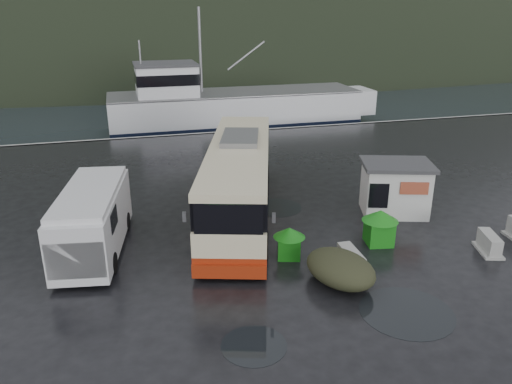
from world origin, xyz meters
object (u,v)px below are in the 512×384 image
object	(u,v)px
coach_bus	(240,214)
jersey_barrier_a	(350,270)
jersey_barrier_b	(488,252)
dome_tent	(339,282)
white_van	(97,251)
waste_bin_left	(289,257)
waste_bin_right	(378,243)
ticket_kiosk	(393,212)
fishing_trawler	(236,113)

from	to	relation	value
coach_bus	jersey_barrier_a	distance (m)	7.08
jersey_barrier_b	dome_tent	bearing A→B (deg)	-174.75
coach_bus	jersey_barrier_b	size ratio (longest dim) A/B	8.33
white_van	jersey_barrier_a	size ratio (longest dim) A/B	3.86
waste_bin_left	waste_bin_right	size ratio (longest dim) A/B	0.84
white_van	ticket_kiosk	xyz separation A→B (m)	(13.90, 0.42, 0.00)
fishing_trawler	jersey_barrier_a	bearing A→B (deg)	-94.77
dome_tent	jersey_barrier_b	world-z (taller)	dome_tent
white_van	jersey_barrier_a	distance (m)	10.35
white_van	waste_bin_right	size ratio (longest dim) A/B	4.28
coach_bus	dome_tent	bearing A→B (deg)	-57.36
white_van	jersey_barrier_a	world-z (taller)	white_van
ticket_kiosk	fishing_trawler	size ratio (longest dim) A/B	0.12
waste_bin_left	jersey_barrier_b	world-z (taller)	waste_bin_left
waste_bin_left	fishing_trawler	size ratio (longest dim) A/B	0.05
dome_tent	waste_bin_right	bearing A→B (deg)	40.89
jersey_barrier_b	ticket_kiosk	bearing A→B (deg)	109.53
waste_bin_right	coach_bus	bearing A→B (deg)	136.62
fishing_trawler	coach_bus	bearing A→B (deg)	-102.70
waste_bin_right	dome_tent	xyz separation A→B (m)	(-2.90, -2.51, 0.00)
coach_bus	ticket_kiosk	distance (m)	7.50
waste_bin_right	dome_tent	distance (m)	3.84
jersey_barrier_b	fishing_trawler	xyz separation A→B (m)	(-3.75, 29.99, 0.00)
white_van	waste_bin_left	size ratio (longest dim) A/B	5.09
jersey_barrier_b	waste_bin_right	bearing A→B (deg)	154.84
waste_bin_right	dome_tent	bearing A→B (deg)	-139.11
waste_bin_right	fishing_trawler	size ratio (longest dim) A/B	0.06
coach_bus	dome_tent	world-z (taller)	coach_bus
white_van	ticket_kiosk	distance (m)	13.91
dome_tent	jersey_barrier_b	xyz separation A→B (m)	(6.91, 0.63, 0.00)
jersey_barrier_a	jersey_barrier_b	xyz separation A→B (m)	(6.16, -0.06, 0.00)
waste_bin_right	jersey_barrier_b	size ratio (longest dim) A/B	0.98
waste_bin_left	dome_tent	world-z (taller)	waste_bin_left
jersey_barrier_a	jersey_barrier_b	world-z (taller)	jersey_barrier_a
white_van	dome_tent	world-z (taller)	white_van
waste_bin_left	jersey_barrier_b	distance (m)	8.26
white_van	waste_bin_right	bearing A→B (deg)	-2.95
white_van	jersey_barrier_b	distance (m)	16.17
fishing_trawler	waste_bin_left	bearing A→B (deg)	-98.86
coach_bus	waste_bin_right	xyz separation A→B (m)	(4.95, -4.68, 0.00)
ticket_kiosk	jersey_barrier_b	xyz separation A→B (m)	(1.68, -4.74, 0.00)
dome_tent	jersey_barrier_a	world-z (taller)	dome_tent
waste_bin_right	fishing_trawler	world-z (taller)	fishing_trawler
waste_bin_right	waste_bin_left	bearing A→B (deg)	-177.87
coach_bus	waste_bin_right	bearing A→B (deg)	-26.65
waste_bin_left	ticket_kiosk	size ratio (longest dim) A/B	0.39
white_van	jersey_barrier_b	xyz separation A→B (m)	(15.58, -4.33, 0.00)
waste_bin_right	jersey_barrier_a	size ratio (longest dim) A/B	0.90
waste_bin_right	dome_tent	world-z (taller)	waste_bin_right
coach_bus	waste_bin_left	bearing A→B (deg)	-62.90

